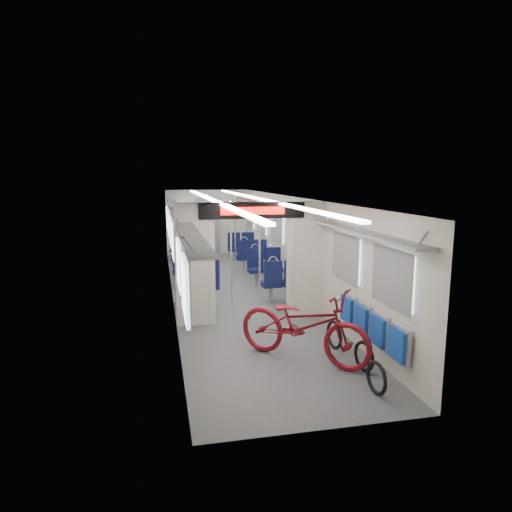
% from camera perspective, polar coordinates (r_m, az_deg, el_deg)
% --- Properties ---
extents(carriage, '(12.00, 12.02, 2.31)m').
position_cam_1_polar(carriage, '(10.35, -2.49, 2.84)').
color(carriage, '#515456').
rests_on(carriage, ground).
extents(bicycle, '(2.08, 2.03, 1.13)m').
position_cam_1_polar(bicycle, '(7.00, 5.93, -8.54)').
color(bicycle, maroon).
rests_on(bicycle, ground).
extents(flip_bench, '(0.12, 2.09, 0.49)m').
position_cam_1_polar(flip_bench, '(7.13, 14.17, -8.34)').
color(flip_bench, gray).
rests_on(flip_bench, carriage).
extents(bike_hoop_a, '(0.10, 0.45, 0.45)m').
position_cam_1_polar(bike_hoop_a, '(6.27, 14.81, -14.73)').
color(bike_hoop_a, black).
rests_on(bike_hoop_a, ground).
extents(bike_hoop_b, '(0.14, 0.45, 0.45)m').
position_cam_1_polar(bike_hoop_b, '(6.89, 13.34, -12.30)').
color(bike_hoop_b, black).
rests_on(bike_hoop_b, ground).
extents(bike_hoop_c, '(0.11, 0.48, 0.47)m').
position_cam_1_polar(bike_hoop_c, '(7.64, 9.75, -9.86)').
color(bike_hoop_c, black).
rests_on(bike_hoop_c, ground).
extents(seat_bay_near_left, '(0.94, 2.20, 1.14)m').
position_cam_1_polar(seat_bay_near_left, '(10.89, -7.76, -1.90)').
color(seat_bay_near_left, '#0D1139').
rests_on(seat_bay_near_left, ground).
extents(seat_bay_near_right, '(0.88, 1.95, 1.06)m').
position_cam_1_polar(seat_bay_near_right, '(10.98, 2.11, -1.90)').
color(seat_bay_near_right, '#0D1139').
rests_on(seat_bay_near_right, ground).
extents(seat_bay_far_left, '(0.90, 2.03, 1.09)m').
position_cam_1_polar(seat_bay_far_left, '(14.25, -8.83, 0.78)').
color(seat_bay_far_left, '#0D1139').
rests_on(seat_bay_far_left, ground).
extents(seat_bay_far_right, '(0.88, 1.92, 1.05)m').
position_cam_1_polar(seat_bay_far_right, '(14.25, -1.24, 0.83)').
color(seat_bay_far_right, '#0D1139').
rests_on(seat_bay_far_right, ground).
extents(stanchion_near_left, '(0.04, 0.04, 2.30)m').
position_cam_1_polar(stanchion_near_left, '(9.41, -3.12, -0.04)').
color(stanchion_near_left, silver).
rests_on(stanchion_near_left, ground).
extents(stanchion_near_right, '(0.04, 0.04, 2.30)m').
position_cam_1_polar(stanchion_near_right, '(9.08, 0.45, -0.40)').
color(stanchion_near_right, silver).
rests_on(stanchion_near_right, ground).
extents(stanchion_far_left, '(0.04, 0.04, 2.30)m').
position_cam_1_polar(stanchion_far_left, '(12.39, -5.99, 2.33)').
color(stanchion_far_left, silver).
rests_on(stanchion_far_left, ground).
extents(stanchion_far_right, '(0.04, 0.04, 2.30)m').
position_cam_1_polar(stanchion_far_right, '(12.32, -2.63, 2.34)').
color(stanchion_far_right, silver).
rests_on(stanchion_far_right, ground).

